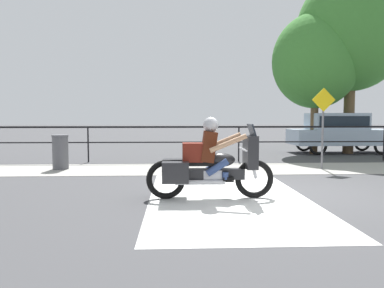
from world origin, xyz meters
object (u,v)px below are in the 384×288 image
at_px(street_sign, 323,119).
at_px(tree_behind_sign, 316,61).
at_px(tree_behind_car, 351,32).
at_px(motorcycle, 209,163).
at_px(parked_car, 339,130).
at_px(trash_bin, 60,152).

xyz_separation_m(street_sign, tree_behind_sign, (1.42, 4.43, 2.30)).
relative_size(tree_behind_sign, tree_behind_car, 0.77).
bearing_deg(motorcycle, street_sign, 49.92).
distance_m(motorcycle, street_sign, 5.29).
distance_m(tree_behind_sign, tree_behind_car, 1.91).
bearing_deg(tree_behind_sign, parked_car, 12.25).
bearing_deg(parked_car, street_sign, -119.48).
relative_size(trash_bin, street_sign, 0.43).
height_order(tree_behind_sign, tree_behind_car, tree_behind_car).
bearing_deg(parked_car, trash_bin, -157.38).
relative_size(trash_bin, tree_behind_car, 0.14).
relative_size(motorcycle, street_sign, 1.02).
relative_size(motorcycle, tree_behind_car, 0.32).
distance_m(street_sign, tree_behind_car, 6.41).
bearing_deg(street_sign, parked_car, 61.01).
relative_size(parked_car, trash_bin, 4.20).
bearing_deg(tree_behind_car, tree_behind_sign, -176.40).
height_order(parked_car, street_sign, street_sign).
bearing_deg(motorcycle, tree_behind_car, 55.84).
bearing_deg(parked_car, motorcycle, -127.09).
bearing_deg(tree_behind_car, parked_car, 152.45).
bearing_deg(motorcycle, trash_bin, 138.75).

